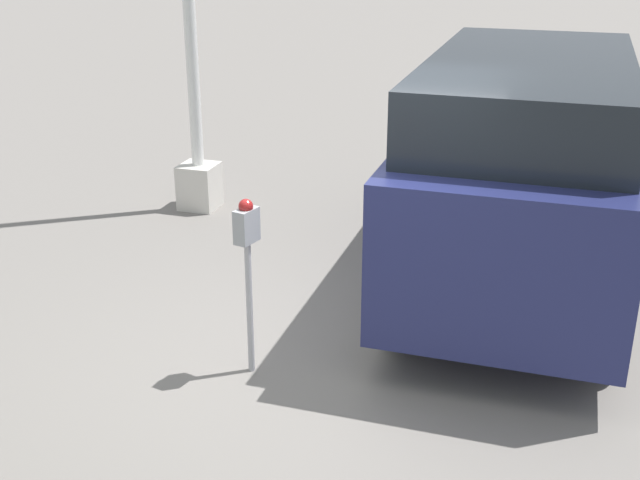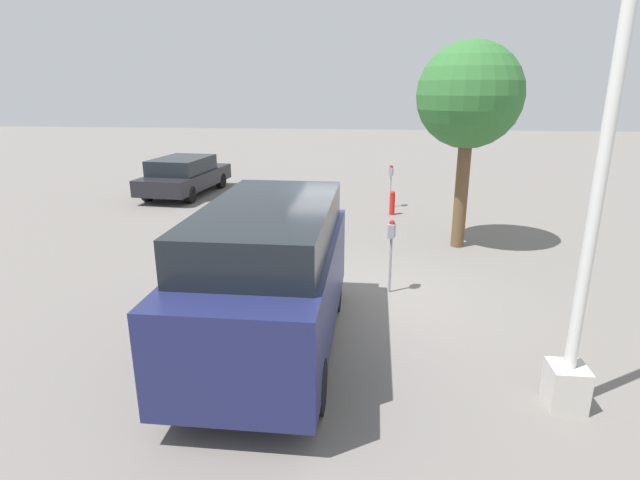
% 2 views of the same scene
% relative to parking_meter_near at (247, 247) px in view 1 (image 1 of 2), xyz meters
% --- Properties ---
extents(ground_plane, '(80.00, 80.00, 0.00)m').
position_rel_parking_meter_near_xyz_m(ground_plane, '(0.41, -0.44, -1.06)').
color(ground_plane, slate).
extents(parking_meter_near, '(0.22, 0.15, 1.44)m').
position_rel_parking_meter_near_xyz_m(parking_meter_near, '(0.00, 0.00, 0.00)').
color(parking_meter_near, '#9E9EA3').
rests_on(parking_meter_near, ground).
extents(lamp_post, '(0.44, 0.44, 6.76)m').
position_rel_parking_meter_near_xyz_m(lamp_post, '(3.39, 2.06, 1.05)').
color(lamp_post, beige).
rests_on(lamp_post, ground).
extents(parked_van, '(4.68, 1.91, 2.20)m').
position_rel_parking_meter_near_xyz_m(parked_van, '(2.35, -1.82, 0.13)').
color(parked_van, navy).
rests_on(parked_van, ground).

